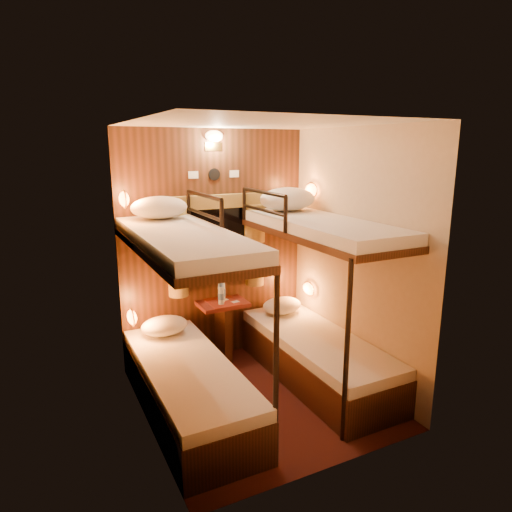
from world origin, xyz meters
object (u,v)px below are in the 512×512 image
bottle_left (221,295)px  table (223,323)px  bottle_right (222,291)px  bunk_right (317,325)px  bunk_left (187,352)px

bottle_left → table: bearing=54.7°
bottle_left → bottle_right: 0.09m
bunk_right → table: size_ratio=2.90×
bunk_left → table: (0.65, 0.78, -0.14)m
bunk_left → bottle_right: bearing=51.0°
bunk_left → bottle_right: bunk_left is taller
bunk_left → bunk_right: size_ratio=1.00×
bottle_left → bottle_right: (0.04, 0.07, 0.02)m
table → bunk_right: bearing=-50.3°
bunk_right → bottle_right: size_ratio=7.09×
bunk_right → bottle_left: bearing=133.4°
bunk_right → table: bearing=129.7°
bunk_left → bunk_right: (1.30, 0.00, 0.00)m
bunk_left → table: size_ratio=2.90×
bottle_right → table: bearing=-86.4°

